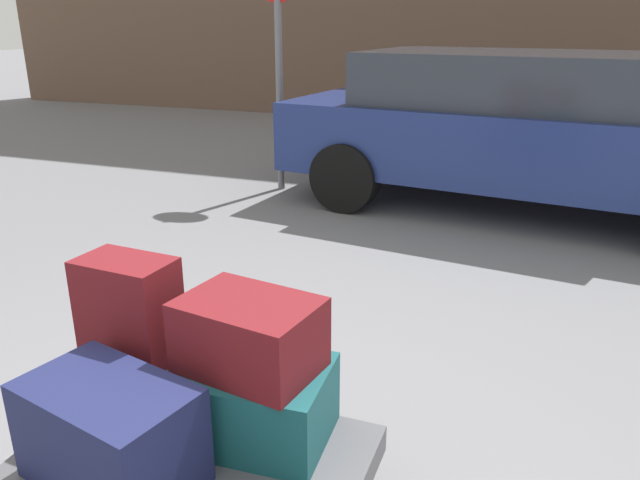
{
  "coord_description": "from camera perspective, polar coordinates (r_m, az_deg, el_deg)",
  "views": [
    {
      "loc": [
        0.97,
        -1.4,
        1.69
      ],
      "look_at": [
        0.0,
        1.2,
        0.69
      ],
      "focal_mm": 34.49,
      "sensor_mm": 36.0,
      "label": 1
    }
  ],
  "objects": [
    {
      "name": "no_parking_sign",
      "position": [
        6.34,
        -3.88,
        17.56
      ],
      "size": [
        0.5,
        0.07,
        2.34
      ],
      "color": "slate",
      "rests_on": "ground_plane"
    },
    {
      "name": "luggage_cart",
      "position": [
        2.22,
        -11.66,
        -20.57
      ],
      "size": [
        1.11,
        0.76,
        0.34
      ],
      "color": "#4C4C51",
      "rests_on": "ground_plane"
    },
    {
      "name": "duffel_bag_maroon_topmost_pile",
      "position": [
        2.02,
        -6.58,
        -8.75
      ],
      "size": [
        0.48,
        0.37,
        0.24
      ],
      "primitive_type": "cube",
      "rotation": [
        0.0,
        0.0,
        -0.16
      ],
      "color": "maroon",
      "rests_on": "suitcase_teal_rear_right"
    },
    {
      "name": "suitcase_teal_rear_right",
      "position": [
        2.15,
        -6.31,
        -14.68
      ],
      "size": [
        0.53,
        0.39,
        0.26
      ],
      "primitive_type": "cube",
      "rotation": [
        0.0,
        0.0,
        0.06
      ],
      "color": "#144C51",
      "rests_on": "luggage_cart"
    },
    {
      "name": "suitcase_maroon_center",
      "position": [
        2.33,
        -17.05,
        -8.28
      ],
      "size": [
        0.35,
        0.23,
        0.57
      ],
      "primitive_type": "cube",
      "rotation": [
        0.0,
        0.0,
        -0.07
      ],
      "color": "maroon",
      "rests_on": "luggage_cart"
    },
    {
      "name": "parked_car",
      "position": [
        6.01,
        18.0,
        9.93
      ],
      "size": [
        4.49,
        2.33,
        1.42
      ],
      "color": "navy",
      "rests_on": "ground_plane"
    },
    {
      "name": "duffel_bag_navy_stacked_top",
      "position": [
        2.05,
        -18.86,
        -16.61
      ],
      "size": [
        0.59,
        0.44,
        0.33
      ],
      "primitive_type": "cube",
      "rotation": [
        0.0,
        0.0,
        -0.22
      ],
      "color": "#191E47",
      "rests_on": "luggage_cart"
    }
  ]
}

